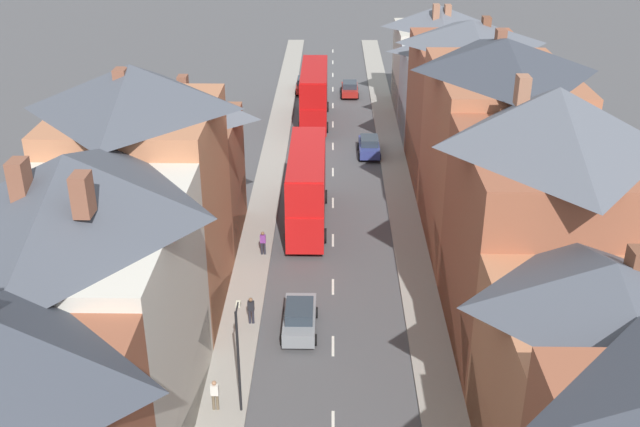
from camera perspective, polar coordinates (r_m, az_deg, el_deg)
name	(u,v)px	position (r m, az deg, el deg)	size (l,w,h in m)	color
pavement_left	(267,191)	(57.55, -4.10, 1.74)	(2.20, 104.00, 0.14)	gray
pavement_right	(399,192)	(57.59, 6.07, 1.68)	(2.20, 104.00, 0.14)	gray
centre_line_dashes	(333,203)	(55.55, 0.99, 0.82)	(0.14, 97.80, 0.01)	silver
terrace_row_left	(84,319)	(32.12, -17.57, -7.64)	(8.00, 47.02, 13.96)	#BCB7A8
terrace_row_right	(511,188)	(44.28, 14.36, 1.92)	(8.00, 74.39, 13.84)	#935138
double_decker_bus_lead	(314,94)	(72.13, -0.45, 9.11)	(2.74, 10.80, 5.30)	#B70F0F
double_decker_bus_mid_street	(307,186)	(51.40, -1.00, 2.14)	(2.74, 10.80, 5.30)	red
car_near_silver	(300,318)	(40.59, -1.56, -7.95)	(1.90, 4.20, 1.69)	gray
car_parked_left_a	(350,89)	(81.18, 2.28, 9.49)	(1.90, 4.02, 1.57)	maroon
car_parked_right_a	(304,85)	(82.56, -1.19, 9.79)	(1.90, 4.56, 1.60)	maroon
car_mid_black	(369,146)	(64.40, 3.76, 5.15)	(1.90, 4.09, 1.69)	navy
pedestrian_mid_left	(215,394)	(35.53, -8.02, -13.44)	(0.36, 0.22, 1.61)	brown
pedestrian_mid_right	(251,309)	(41.12, -5.28, -7.27)	(0.36, 0.22, 1.61)	#23232D
pedestrian_far_left	(263,242)	(47.88, -4.37, -2.16)	(0.36, 0.22, 1.61)	#23232D
street_lamp	(238,353)	(34.13, -6.23, -10.50)	(0.20, 1.12, 5.50)	black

